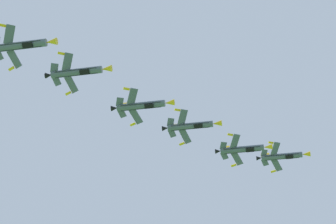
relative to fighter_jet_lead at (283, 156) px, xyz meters
The scene contains 6 objects.
fighter_jet_lead is the anchor object (origin of this frame).
fighter_jet_left_wing 17.57m from the fighter_jet_lead, 131.79° to the right, with size 15.92×8.76×6.25m.
fighter_jet_right_wing 35.38m from the fighter_jet_lead, 133.74° to the right, with size 15.92×8.22×6.90m.
fighter_jet_left_outer 52.28m from the fighter_jet_lead, 132.11° to the right, with size 15.92×8.91×6.04m.
fighter_jet_right_outer 70.50m from the fighter_jet_lead, 132.29° to the right, with size 15.92×8.17×6.96m.
fighter_jet_trail_slot 85.36m from the fighter_jet_lead, 131.31° to the right, with size 15.92×8.29×6.83m.
Camera 1 is at (2.57, 1.22, 1.92)m, focal length 58.75 mm.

